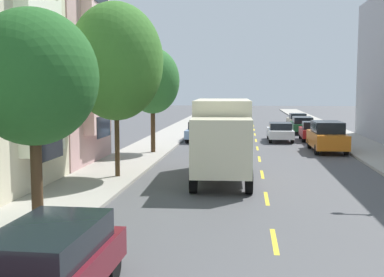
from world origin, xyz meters
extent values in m
plane|color=#4C4C4F|center=(0.00, 30.00, 0.00)|extent=(160.00, 160.00, 0.00)
cube|color=#A39E93|center=(-7.10, 28.00, 0.07)|extent=(3.20, 120.00, 0.14)
cube|color=#A39E93|center=(7.10, 28.00, 0.07)|extent=(3.20, 120.00, 0.14)
cube|color=yellow|center=(0.00, 7.00, 0.00)|extent=(0.14, 2.20, 0.01)
cube|color=yellow|center=(0.00, 12.00, 0.00)|extent=(0.14, 2.20, 0.01)
cube|color=yellow|center=(0.00, 17.00, 0.00)|extent=(0.14, 2.20, 0.01)
cube|color=yellow|center=(0.00, 22.00, 0.00)|extent=(0.14, 2.20, 0.01)
cube|color=yellow|center=(0.00, 27.00, 0.00)|extent=(0.14, 2.20, 0.01)
cube|color=yellow|center=(0.00, 32.00, 0.00)|extent=(0.14, 2.20, 0.01)
cube|color=yellow|center=(0.00, 37.00, 0.00)|extent=(0.14, 2.20, 0.01)
cube|color=yellow|center=(0.00, 42.00, 0.00)|extent=(0.14, 2.20, 0.01)
cube|color=yellow|center=(0.00, 47.00, 0.00)|extent=(0.14, 2.20, 0.01)
cube|color=white|center=(-8.42, 12.00, 5.55)|extent=(0.55, 3.00, 8.02)
cube|color=#1E232D|center=(-8.13, 12.00, 1.85)|extent=(0.04, 2.28, 1.10)
cube|color=#1E232D|center=(-8.13, 12.00, 4.93)|extent=(0.04, 2.28, 1.10)
cube|color=#FECACA|center=(-8.42, 18.88, 6.08)|extent=(0.55, 3.00, 8.79)
cube|color=#1E232D|center=(-8.13, 18.88, 2.03)|extent=(0.04, 2.28, 1.10)
cube|color=#1E232D|center=(-8.13, 18.88, 5.41)|extent=(0.04, 2.28, 1.10)
cylinder|color=#47331E|center=(-6.40, 6.85, 1.53)|extent=(0.31, 0.31, 2.78)
ellipsoid|color=#235B23|center=(-6.40, 6.85, 4.29)|extent=(3.45, 3.45, 3.64)
cylinder|color=#47331E|center=(-6.40, 15.09, 1.69)|extent=(0.21, 0.21, 3.11)
ellipsoid|color=#387028|center=(-6.40, 15.09, 5.16)|extent=(4.11, 4.11, 5.10)
cylinder|color=#47331E|center=(-6.40, 23.34, 1.56)|extent=(0.27, 0.27, 2.84)
ellipsoid|color=#2D6B2D|center=(-6.40, 23.34, 4.47)|extent=(3.25, 3.25, 3.96)
cube|color=beige|center=(-1.84, 16.49, 2.07)|extent=(2.59, 5.33, 2.83)
cube|color=beige|center=(-1.70, 12.72, 1.76)|extent=(2.37, 1.98, 2.20)
cube|color=black|center=(-1.67, 11.82, 2.24)|extent=(2.02, 0.15, 0.97)
cube|color=black|center=(-1.93, 19.03, 0.43)|extent=(2.40, 0.25, 0.24)
cylinder|color=black|center=(-2.76, 12.63, 0.48)|extent=(0.31, 0.97, 0.96)
cylinder|color=black|center=(-0.64, 12.71, 0.48)|extent=(0.31, 0.97, 0.96)
cylinder|color=black|center=(-2.95, 17.88, 0.48)|extent=(0.31, 0.97, 0.96)
cylinder|color=black|center=(-0.83, 17.95, 0.48)|extent=(0.31, 0.97, 0.96)
cylinder|color=black|center=(-2.91, 16.78, 0.48)|extent=(0.31, 0.97, 0.96)
cylinder|color=black|center=(-0.79, 16.85, 0.48)|extent=(0.31, 0.97, 0.96)
cube|color=navy|center=(-4.47, 52.06, 0.64)|extent=(1.91, 4.73, 0.62)
cube|color=black|center=(-4.47, 52.43, 1.23)|extent=(1.65, 2.85, 0.55)
cylinder|color=black|center=(-5.30, 50.47, 0.33)|extent=(0.23, 0.66, 0.66)
cylinder|color=black|center=(-3.70, 50.44, 0.33)|extent=(0.23, 0.66, 0.66)
cylinder|color=black|center=(-5.24, 53.67, 0.33)|extent=(0.23, 0.66, 0.66)
cylinder|color=black|center=(-3.64, 53.64, 0.33)|extent=(0.23, 0.66, 0.66)
cube|color=#AD1E1E|center=(4.28, 32.29, 0.64)|extent=(1.85, 4.05, 0.62)
cube|color=black|center=(4.27, 31.81, 1.23)|extent=(1.58, 1.72, 0.55)
cylinder|color=black|center=(5.08, 33.63, 0.33)|extent=(0.24, 0.67, 0.66)
cylinder|color=black|center=(3.56, 33.68, 0.33)|extent=(0.24, 0.67, 0.66)
cylinder|color=black|center=(5.00, 30.91, 0.33)|extent=(0.24, 0.67, 0.66)
cylinder|color=black|center=(3.48, 30.96, 0.33)|extent=(0.24, 0.67, 0.66)
cube|color=tan|center=(4.41, 44.85, 0.64)|extent=(1.85, 4.05, 0.62)
cube|color=black|center=(4.42, 44.37, 1.23)|extent=(1.58, 1.72, 0.55)
cylinder|color=black|center=(5.13, 46.23, 0.33)|extent=(0.24, 0.67, 0.66)
cylinder|color=black|center=(3.61, 46.19, 0.33)|extent=(0.24, 0.67, 0.66)
cylinder|color=black|center=(5.20, 43.51, 0.33)|extent=(0.24, 0.67, 0.66)
cylinder|color=black|center=(3.69, 43.47, 0.33)|extent=(0.24, 0.67, 0.66)
cube|color=#194C28|center=(4.21, 38.58, 0.64)|extent=(1.94, 4.74, 0.62)
cube|color=black|center=(4.20, 38.20, 1.23)|extent=(1.67, 2.86, 0.55)
cylinder|color=black|center=(5.05, 40.15, 0.33)|extent=(0.24, 0.67, 0.66)
cylinder|color=black|center=(3.45, 40.20, 0.33)|extent=(0.24, 0.67, 0.66)
cylinder|color=black|center=(4.97, 36.96, 0.33)|extent=(0.24, 0.67, 0.66)
cylinder|color=black|center=(3.37, 37.00, 0.33)|extent=(0.24, 0.67, 0.66)
cube|color=orange|center=(4.33, 25.68, 0.78)|extent=(1.99, 4.81, 0.90)
cube|color=black|center=(4.33, 25.68, 1.58)|extent=(1.74, 2.80, 0.70)
cylinder|color=black|center=(5.18, 27.32, 0.33)|extent=(0.22, 0.66, 0.66)
cylinder|color=black|center=(3.45, 27.31, 0.33)|extent=(0.22, 0.66, 0.66)
cylinder|color=black|center=(5.21, 24.06, 0.33)|extent=(0.22, 0.66, 0.66)
cylinder|color=black|center=(3.48, 24.04, 0.33)|extent=(0.22, 0.66, 0.66)
cube|color=black|center=(-4.33, 2.74, 1.23)|extent=(1.66, 2.85, 0.55)
cylinder|color=black|center=(-5.11, 3.98, 0.33)|extent=(0.23, 0.66, 0.66)
cylinder|color=black|center=(-3.51, 3.94, 0.33)|extent=(0.23, 0.66, 0.66)
cube|color=#7A9EC6|center=(-4.26, 31.24, 0.64)|extent=(1.92, 4.74, 0.62)
cube|color=black|center=(-4.25, 31.62, 1.23)|extent=(1.66, 2.85, 0.55)
cylinder|color=black|center=(-5.09, 29.66, 0.33)|extent=(0.23, 0.66, 0.66)
cylinder|color=black|center=(-3.49, 29.62, 0.33)|extent=(0.23, 0.66, 0.66)
cylinder|color=black|center=(-5.02, 32.85, 0.33)|extent=(0.23, 0.66, 0.66)
cylinder|color=black|center=(-3.43, 32.82, 0.33)|extent=(0.23, 0.66, 0.66)
cube|color=silver|center=(1.80, 31.75, 0.63)|extent=(1.80, 4.50, 0.60)
cube|color=black|center=(1.80, 31.52, 1.18)|extent=(1.58, 2.16, 0.50)
cylinder|color=black|center=(2.59, 33.28, 0.33)|extent=(0.22, 0.66, 0.66)
cylinder|color=black|center=(1.01, 33.28, 0.33)|extent=(0.22, 0.66, 0.66)
cylinder|color=black|center=(2.59, 30.22, 0.33)|extent=(0.22, 0.66, 0.66)
cylinder|color=black|center=(1.01, 30.22, 0.33)|extent=(0.22, 0.66, 0.66)
camera|label=1|loc=(-0.77, -5.52, 3.98)|focal=45.28mm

